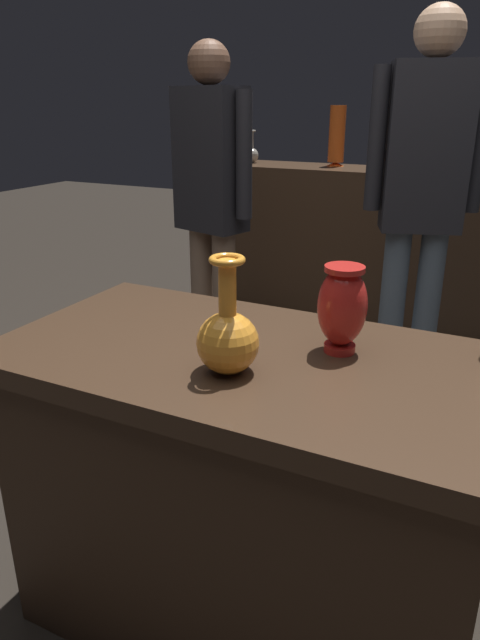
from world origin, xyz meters
The scene contains 10 objects.
ground_plane centered at (0.00, 0.00, 0.00)m, with size 14.00×14.00×0.00m, color black.
display_plinth centered at (0.00, 0.00, 0.40)m, with size 1.20×0.64×0.80m.
back_display_shelf centered at (0.00, 2.20, 0.49)m, with size 2.60×0.40×0.99m.
vase_centerpiece centered at (0.00, -0.11, 0.88)m, with size 0.13×0.13×0.26m.
vase_left_accent centered at (0.18, 0.10, 0.91)m, with size 0.11×0.11×0.21m.
shelf_vase_center centered at (0.00, 2.19, 1.08)m, with size 0.10×0.10×0.17m.
shelf_vase_left centered at (-0.52, 2.26, 1.15)m, with size 0.10×0.10×0.33m.
shelf_vase_far_left centered at (-1.04, 2.21, 1.05)m, with size 0.09×0.09×0.19m.
visitor_center_back centered at (0.13, 1.39, 1.00)m, with size 0.45×0.27×1.69m.
visitor_near_left centered at (-0.78, 1.22, 0.93)m, with size 0.46×0.26×1.59m.
Camera 1 is at (0.52, -1.10, 1.34)m, focal length 32.22 mm.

